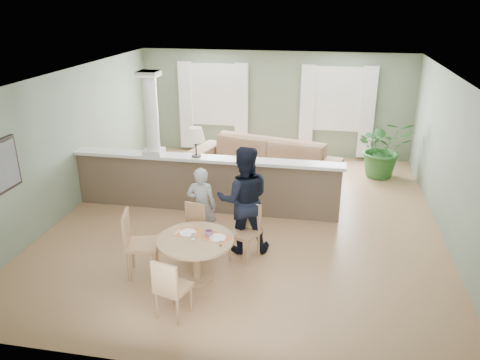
% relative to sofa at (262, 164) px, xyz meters
% --- Properties ---
extents(ground, '(8.00, 8.00, 0.00)m').
position_rel_sofa_xyz_m(ground, '(-0.01, -1.73, -0.49)').
color(ground, tan).
rests_on(ground, ground).
extents(room_shell, '(7.02, 8.02, 2.71)m').
position_rel_sofa_xyz_m(room_shell, '(-0.04, -1.10, 1.32)').
color(room_shell, gray).
rests_on(room_shell, ground).
extents(pony_wall, '(5.32, 0.38, 2.70)m').
position_rel_sofa_xyz_m(pony_wall, '(-1.00, -1.53, 0.22)').
color(pony_wall, brown).
rests_on(pony_wall, ground).
extents(sofa, '(3.57, 2.10, 0.98)m').
position_rel_sofa_xyz_m(sofa, '(0.00, 0.00, 0.00)').
color(sofa, '#9C7855').
rests_on(sofa, ground).
extents(houseplant, '(1.40, 1.26, 1.39)m').
position_rel_sofa_xyz_m(houseplant, '(2.69, 1.05, 0.20)').
color(houseplant, '#275C25').
rests_on(houseplant, ground).
extents(dining_table, '(1.13, 1.13, 0.78)m').
position_rel_sofa_xyz_m(dining_table, '(-0.42, -3.93, 0.06)').
color(dining_table, tan).
rests_on(dining_table, ground).
extents(chair_far_boy, '(0.45, 0.45, 0.85)m').
position_rel_sofa_xyz_m(chair_far_boy, '(-0.69, -3.17, -0.02)').
color(chair_far_boy, tan).
rests_on(chair_far_boy, ground).
extents(chair_far_man, '(0.54, 0.54, 0.92)m').
position_rel_sofa_xyz_m(chair_far_man, '(0.19, -3.14, 0.02)').
color(chair_far_man, tan).
rests_on(chair_far_man, ground).
extents(chair_near, '(0.49, 0.49, 0.88)m').
position_rel_sofa_xyz_m(chair_near, '(-0.51, -4.87, -0.00)').
color(chair_near, tan).
rests_on(chair_near, ground).
extents(chair_side, '(0.56, 0.56, 1.02)m').
position_rel_sofa_xyz_m(chair_side, '(-1.35, -3.94, 0.08)').
color(chair_side, tan).
rests_on(chair_side, ground).
extents(child_person, '(0.52, 0.35, 1.37)m').
position_rel_sofa_xyz_m(child_person, '(-0.63, -2.83, 0.20)').
color(child_person, '#939398').
rests_on(child_person, ground).
extents(man_person, '(1.00, 0.86, 1.80)m').
position_rel_sofa_xyz_m(man_person, '(0.10, -2.91, 0.41)').
color(man_person, black).
rests_on(man_person, ground).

